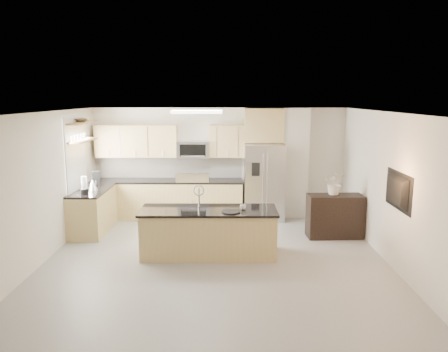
{
  "coord_description": "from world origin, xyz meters",
  "views": [
    {
      "loc": [
        0.21,
        -7.16,
        2.86
      ],
      "look_at": [
        0.14,
        1.3,
        1.32
      ],
      "focal_mm": 35.0,
      "sensor_mm": 36.0,
      "label": 1
    }
  ],
  "objects_px": {
    "blender": "(84,186)",
    "cup": "(243,207)",
    "range": "(194,199)",
    "refrigerator": "(264,182)",
    "coffee_maker": "(96,179)",
    "microwave": "(193,150)",
    "kettle": "(93,185)",
    "island": "(209,232)",
    "credenza": "(335,216)",
    "platter": "(231,212)",
    "television": "(393,191)",
    "bowl": "(82,119)",
    "flower_vase": "(335,178)"
  },
  "relations": [
    {
      "from": "bowl",
      "to": "coffee_maker",
      "type": "bearing_deg",
      "value": 60.37
    },
    {
      "from": "microwave",
      "to": "platter",
      "type": "distance_m",
      "value": 3.01
    },
    {
      "from": "microwave",
      "to": "kettle",
      "type": "relative_size",
      "value": 2.9
    },
    {
      "from": "credenza",
      "to": "coffee_maker",
      "type": "relative_size",
      "value": 3.51
    },
    {
      "from": "credenza",
      "to": "flower_vase",
      "type": "distance_m",
      "value": 0.8
    },
    {
      "from": "refrigerator",
      "to": "credenza",
      "type": "bearing_deg",
      "value": -45.28
    },
    {
      "from": "coffee_maker",
      "to": "flower_vase",
      "type": "height_order",
      "value": "flower_vase"
    },
    {
      "from": "credenza",
      "to": "island",
      "type": "bearing_deg",
      "value": -160.23
    },
    {
      "from": "cup",
      "to": "platter",
      "type": "xyz_separation_m",
      "value": [
        -0.22,
        -0.2,
        -0.04
      ]
    },
    {
      "from": "kettle",
      "to": "television",
      "type": "distance_m",
      "value": 5.89
    },
    {
      "from": "refrigerator",
      "to": "platter",
      "type": "relative_size",
      "value": 5.41
    },
    {
      "from": "credenza",
      "to": "television",
      "type": "xyz_separation_m",
      "value": [
        0.5,
        -1.71,
        0.91
      ]
    },
    {
      "from": "kettle",
      "to": "cup",
      "type": "bearing_deg",
      "value": -23.0
    },
    {
      "from": "credenza",
      "to": "microwave",
      "type": "bearing_deg",
      "value": 150.49
    },
    {
      "from": "refrigerator",
      "to": "coffee_maker",
      "type": "distance_m",
      "value": 3.81
    },
    {
      "from": "microwave",
      "to": "kettle",
      "type": "distance_m",
      "value": 2.46
    },
    {
      "from": "island",
      "to": "blender",
      "type": "height_order",
      "value": "blender"
    },
    {
      "from": "platter",
      "to": "blender",
      "type": "distance_m",
      "value": 3.16
    },
    {
      "from": "cup",
      "to": "coffee_maker",
      "type": "xyz_separation_m",
      "value": [
        -3.18,
        1.82,
        0.17
      ]
    },
    {
      "from": "refrigerator",
      "to": "cup",
      "type": "height_order",
      "value": "refrigerator"
    },
    {
      "from": "range",
      "to": "cup",
      "type": "distance_m",
      "value": 2.72
    },
    {
      "from": "platter",
      "to": "bowl",
      "type": "distance_m",
      "value": 3.88
    },
    {
      "from": "microwave",
      "to": "kettle",
      "type": "bearing_deg",
      "value": -148.17
    },
    {
      "from": "refrigerator",
      "to": "coffee_maker",
      "type": "height_order",
      "value": "refrigerator"
    },
    {
      "from": "range",
      "to": "kettle",
      "type": "bearing_deg",
      "value": -150.78
    },
    {
      "from": "island",
      "to": "credenza",
      "type": "bearing_deg",
      "value": 21.91
    },
    {
      "from": "island",
      "to": "bowl",
      "type": "height_order",
      "value": "bowl"
    },
    {
      "from": "refrigerator",
      "to": "television",
      "type": "distance_m",
      "value": 3.62
    },
    {
      "from": "credenza",
      "to": "television",
      "type": "height_order",
      "value": "television"
    },
    {
      "from": "credenza",
      "to": "coffee_maker",
      "type": "height_order",
      "value": "coffee_maker"
    },
    {
      "from": "refrigerator",
      "to": "bowl",
      "type": "height_order",
      "value": "bowl"
    },
    {
      "from": "coffee_maker",
      "to": "credenza",
      "type": "bearing_deg",
      "value": -8.57
    },
    {
      "from": "range",
      "to": "cup",
      "type": "relative_size",
      "value": 10.2
    },
    {
      "from": "kettle",
      "to": "range",
      "type": "bearing_deg",
      "value": 29.22
    },
    {
      "from": "range",
      "to": "television",
      "type": "bearing_deg",
      "value": -41.64
    },
    {
      "from": "refrigerator",
      "to": "bowl",
      "type": "relative_size",
      "value": 4.4
    },
    {
      "from": "credenza",
      "to": "platter",
      "type": "bearing_deg",
      "value": -152.32
    },
    {
      "from": "blender",
      "to": "refrigerator",
      "type": "bearing_deg",
      "value": 21.41
    },
    {
      "from": "blender",
      "to": "cup",
      "type": "bearing_deg",
      "value": -16.62
    },
    {
      "from": "microwave",
      "to": "coffee_maker",
      "type": "xyz_separation_m",
      "value": [
        -2.09,
        -0.76,
        -0.56
      ]
    },
    {
      "from": "range",
      "to": "cup",
      "type": "bearing_deg",
      "value": -66.1
    },
    {
      "from": "cup",
      "to": "bowl",
      "type": "distance_m",
      "value": 3.97
    },
    {
      "from": "island",
      "to": "platter",
      "type": "relative_size",
      "value": 7.51
    },
    {
      "from": "range",
      "to": "microwave",
      "type": "relative_size",
      "value": 1.5
    },
    {
      "from": "refrigerator",
      "to": "platter",
      "type": "height_order",
      "value": "refrigerator"
    },
    {
      "from": "refrigerator",
      "to": "blender",
      "type": "distance_m",
      "value": 4.02
    },
    {
      "from": "range",
      "to": "coffee_maker",
      "type": "relative_size",
      "value": 3.61
    },
    {
      "from": "refrigerator",
      "to": "kettle",
      "type": "xyz_separation_m",
      "value": [
        -3.68,
        -1.09,
        0.15
      ]
    },
    {
      "from": "microwave",
      "to": "island",
      "type": "distance_m",
      "value": 2.88
    },
    {
      "from": "microwave",
      "to": "kettle",
      "type": "xyz_separation_m",
      "value": [
        -2.02,
        -1.26,
        -0.59
      ]
    }
  ]
}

